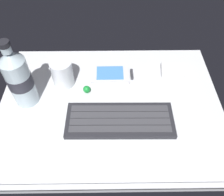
# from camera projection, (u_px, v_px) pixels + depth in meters

# --- Properties ---
(ground_plane) EXTENTS (0.64, 0.48, 0.03)m
(ground_plane) POSITION_uv_depth(u_px,v_px,m) (112.00, 107.00, 0.68)
(ground_plane) COLOR silver
(keyboard) EXTENTS (0.29, 0.11, 0.02)m
(keyboard) POSITION_uv_depth(u_px,v_px,m) (122.00, 120.00, 0.63)
(keyboard) COLOR #232328
(keyboard) RESTS_ON ground_plane
(handheld_device) EXTENTS (0.13, 0.08, 0.02)m
(handheld_device) POSITION_uv_depth(u_px,v_px,m) (114.00, 74.00, 0.74)
(handheld_device) COLOR silver
(handheld_device) RESTS_ON ground_plane
(juice_cup) EXTENTS (0.06, 0.06, 0.09)m
(juice_cup) POSITION_uv_depth(u_px,v_px,m) (64.00, 74.00, 0.70)
(juice_cup) COLOR silver
(juice_cup) RESTS_ON ground_plane
(water_bottle) EXTENTS (0.07, 0.07, 0.21)m
(water_bottle) POSITION_uv_depth(u_px,v_px,m) (21.00, 78.00, 0.61)
(water_bottle) COLOR silver
(water_bottle) RESTS_ON ground_plane
(charger_block) EXTENTS (0.08, 0.06, 0.02)m
(charger_block) POSITION_uv_depth(u_px,v_px,m) (174.00, 71.00, 0.74)
(charger_block) COLOR white
(charger_block) RESTS_ON ground_plane
(trackball_mouse) EXTENTS (0.02, 0.02, 0.02)m
(trackball_mouse) POSITION_uv_depth(u_px,v_px,m) (88.00, 89.00, 0.70)
(trackball_mouse) COLOR #198C33
(trackball_mouse) RESTS_ON ground_plane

